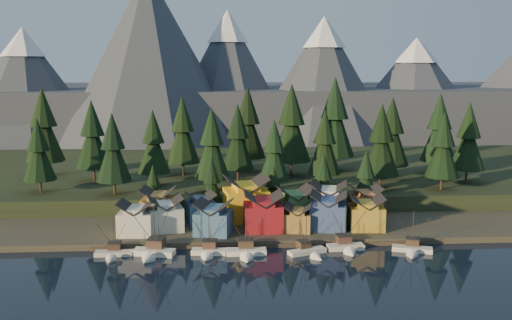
{
  "coord_description": "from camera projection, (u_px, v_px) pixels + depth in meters",
  "views": [
    {
      "loc": [
        -9.54,
        -114.27,
        42.58
      ],
      "look_at": [
        -0.41,
        30.0,
        18.55
      ],
      "focal_mm": 40.0,
      "sensor_mm": 36.0,
      "label": 1
    }
  ],
  "objects": [
    {
      "name": "house_front_1",
      "position": [
        165.0,
        213.0,
        143.08
      ],
      "size": [
        10.0,
        9.75,
        8.67
      ],
      "rotation": [
        0.0,
        0.0,
        0.23
      ],
      "color": "silver",
      "rests_on": "shore_strip"
    },
    {
      "name": "ground",
      "position": [
        267.0,
        270.0,
        120.08
      ],
      "size": [
        500.0,
        500.0,
        0.0
      ],
      "primitive_type": "plane",
      "color": "black",
      "rests_on": "ground"
    },
    {
      "name": "house_front_6",
      "position": [
        366.0,
        212.0,
        144.24
      ],
      "size": [
        9.25,
        8.82,
        8.56
      ],
      "rotation": [
        0.0,
        0.0,
        -0.09
      ],
      "color": "#B6922E",
      "rests_on": "shore_strip"
    },
    {
      "name": "tree_hill_1",
      "position": [
        93.0,
        137.0,
        180.59
      ],
      "size": [
        11.19,
        11.19,
        26.07
      ],
      "color": "#332319",
      "rests_on": "hillside"
    },
    {
      "name": "tree_hill_0",
      "position": [
        39.0,
        152.0,
        164.47
      ],
      "size": [
        9.38,
        9.38,
        21.85
      ],
      "color": "#332319",
      "rests_on": "hillside"
    },
    {
      "name": "tree_shore_3",
      "position": [
        323.0,
        180.0,
        158.83
      ],
      "size": [
        7.48,
        7.48,
        17.43
      ],
      "color": "#332319",
      "rests_on": "shore_strip"
    },
    {
      "name": "mountain_ridge",
      "position": [
        229.0,
        95.0,
        325.82
      ],
      "size": [
        560.0,
        190.0,
        90.0
      ],
      "color": "#484F5D",
      "rests_on": "ground"
    },
    {
      "name": "tree_shore_1",
      "position": [
        212.0,
        184.0,
        157.0
      ],
      "size": [
        7.02,
        7.02,
        16.36
      ],
      "color": "#332319",
      "rests_on": "shore_strip"
    },
    {
      "name": "shore_strip",
      "position": [
        255.0,
        217.0,
        159.33
      ],
      "size": [
        400.0,
        50.0,
        1.5
      ],
      "primitive_type": "cube",
      "color": "#39352A",
      "rests_on": "ground"
    },
    {
      "name": "dock",
      "position": [
        261.0,
        244.0,
        136.24
      ],
      "size": [
        80.0,
        4.0,
        1.0
      ],
      "primitive_type": "cube",
      "color": "#453C31",
      "rests_on": "ground"
    },
    {
      "name": "boat_5",
      "position": [
        347.0,
        241.0,
        132.25
      ],
      "size": [
        8.99,
        9.67,
        11.6
      ],
      "rotation": [
        0.0,
        0.0,
        0.08
      ],
      "color": "silver",
      "rests_on": "ground"
    },
    {
      "name": "hillside",
      "position": [
        247.0,
        175.0,
        208.19
      ],
      "size": [
        420.0,
        100.0,
        6.0
      ],
      "primitive_type": "cube",
      "color": "black",
      "rests_on": "ground"
    },
    {
      "name": "house_back_3",
      "position": [
        294.0,
        203.0,
        150.83
      ],
      "size": [
        10.55,
        9.68,
        9.56
      ],
      "rotation": [
        0.0,
        0.0,
        0.15
      ],
      "color": "#427640",
      "rests_on": "shore_strip"
    },
    {
      "name": "tree_shore_4",
      "position": [
        366.0,
        178.0,
        159.53
      ],
      "size": [
        7.73,
        7.73,
        18.01
      ],
      "color": "#332319",
      "rests_on": "shore_strip"
    },
    {
      "name": "house_front_2",
      "position": [
        214.0,
        217.0,
        140.14
      ],
      "size": [
        10.28,
        10.32,
        8.3
      ],
      "rotation": [
        0.0,
        0.0,
        -0.24
      ],
      "color": "#375C82",
      "rests_on": "shore_strip"
    },
    {
      "name": "house_front_5",
      "position": [
        328.0,
        210.0,
        143.83
      ],
      "size": [
        10.74,
        10.14,
        9.5
      ],
      "rotation": [
        0.0,
        0.0,
        -0.24
      ],
      "color": "navy",
      "rests_on": "shore_strip"
    },
    {
      "name": "house_front_0",
      "position": [
        136.0,
        217.0,
        139.56
      ],
      "size": [
        8.8,
        8.37,
        8.34
      ],
      "rotation": [
        0.0,
        0.0,
        -0.06
      ],
      "color": "beige",
      "rests_on": "shore_strip"
    },
    {
      "name": "house_back_0",
      "position": [
        159.0,
        205.0,
        149.81
      ],
      "size": [
        9.24,
        8.93,
        9.43
      ],
      "rotation": [
        0.0,
        0.0,
        -0.07
      ],
      "color": "olive",
      "rests_on": "shore_strip"
    },
    {
      "name": "boat_4",
      "position": [
        309.0,
        247.0,
        129.41
      ],
      "size": [
        9.54,
        9.86,
        9.79
      ],
      "rotation": [
        0.0,
        0.0,
        0.38
      ],
      "color": "silver",
      "rests_on": "ground"
    },
    {
      "name": "tree_hill_6",
      "position": [
        238.0,
        139.0,
        180.61
      ],
      "size": [
        10.65,
        10.65,
        24.81
      ],
      "color": "#332319",
      "rests_on": "hillside"
    },
    {
      "name": "boat_6",
      "position": [
        412.0,
        245.0,
        130.81
      ],
      "size": [
        9.71,
        10.11,
        10.45
      ],
      "rotation": [
        0.0,
        0.0,
        -0.33
      ],
      "color": "beige",
      "rests_on": "ground"
    },
    {
      "name": "boat_2",
      "position": [
        208.0,
        246.0,
        129.09
      ],
      "size": [
        8.38,
        8.96,
        10.77
      ],
      "rotation": [
        0.0,
        0.0,
        -0.13
      ],
      "color": "white",
      "rests_on": "ground"
    },
    {
      "name": "tree_hill_9",
      "position": [
        325.0,
        144.0,
        172.48
      ],
      "size": [
        10.2,
        10.2,
        23.75
      ],
      "color": "#332319",
      "rests_on": "hillside"
    },
    {
      "name": "tree_hill_11",
      "position": [
        381.0,
        143.0,
        168.39
      ],
      "size": [
        11.0,
        11.0,
        25.63
      ],
      "color": "#332319",
      "rests_on": "hillside"
    },
    {
      "name": "boat_0",
      "position": [
        113.0,
        249.0,
        128.06
      ],
      "size": [
        8.65,
        9.42,
        9.88
      ],
      "rotation": [
        0.0,
        0.0,
        0.01
      ],
      "color": "beige",
      "rests_on": "ground"
    },
    {
      "name": "tree_hill_13",
      "position": [
        443.0,
        147.0,
        167.74
      ],
      "size": [
        10.04,
        10.04,
        23.38
      ],
      "color": "#332319",
      "rests_on": "hillside"
    },
    {
      "name": "tree_hill_4",
      "position": [
        183.0,
        132.0,
        189.16
      ],
      "size": [
        11.52,
        11.52,
        26.83
      ],
      "color": "#332319",
      "rests_on": "hillside"
    },
    {
      "name": "house_back_4",
      "position": [
        329.0,
        200.0,
        153.03
      ],
      "size": [
        11.16,
        10.88,
        10.27
      ],
      "rotation": [
        0.0,
        0.0,
        -0.22
      ],
      "color": "silver",
      "rests_on": "shore_strip"
    },
    {
      "name": "boat_1",
      "position": [
        152.0,
        246.0,
        128.13
      ],
      "size": [
        10.16,
        10.84,
        12.71
      ],
      "rotation": [
        0.0,
        0.0,
        -0.22
      ],
      "color": "silver",
      "rests_on": "ground"
    },
    {
      "name": "house_front_3",
      "position": [
        263.0,
        210.0,
        143.15
      ],
      "size": [
        9.63,
        9.18,
        9.71
      ],
      "rotation": [
        0.0,
        0.0,
        0.01
      ],
      "color": "maroon",
      "rests_on": "shore_strip"
    },
    {
      "name": "tree_shore_2",
      "position": [
        273.0,
        187.0,
        158.26
      ],
      "size": [
        6.06,
        6.06,
        14.11
      ],
      "color": "#332319",
      "rests_on": "shore_strip"
    },
    {
      "name": "tree_hill_7",
      "position": [
        274.0,
        152.0,
        164.8
      ],
      "size": [
        9.21,
        9.21,
        21.45
      ],
      "color": "#332319",
      "rests_on": "hillside"
    },
    {
      "name": "house_back_2",
      "position": [
        246.0,
        197.0,
        152.34
      ],
      "size": [
        12.62,
        11.85,
        11.88
      ],
      "rotation": [
        0.0,
        0.0,
        0.15
      ],
      "color": "yellow",
      "rests_on": "shore_strip"
    },
    {
      "name": "tree_hill_15",
      "position": [
        248.0,
        125.0,
        197.15
      ],
      "size": [
        12.79,
        12.79,
        29.79
      ],
      "color": "#332319",
      "rests_on": "hillside"
    },
    {
      "name": "house_back_5",
      "position": [
        365.0,
        202.0,
        153.72
      ],
      "size": [
        8.29,
        8.39,
        8.95
      ],
      "rotation": [
        0.0,
        0.0,
        0.04
      ],
      "color": "#A7663B",
      "rests_on": "shore_strip"
    },
    {
      "name": "tree_hill_3",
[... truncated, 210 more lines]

